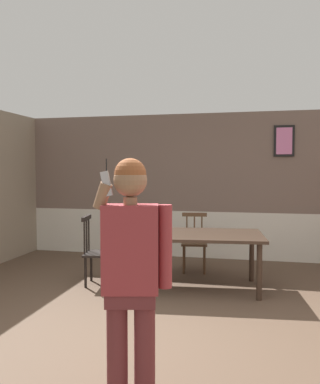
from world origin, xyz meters
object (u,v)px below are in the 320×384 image
at_px(dining_table, 192,239).
at_px(person_figure, 132,269).
at_px(chair_near_window, 194,242).
at_px(chair_by_doorway, 97,252).

distance_m(dining_table, person_figure, 2.87).
height_order(dining_table, chair_near_window, chair_near_window).
bearing_deg(person_figure, chair_near_window, -101.21).
xyz_separation_m(chair_near_window, chair_by_doorway, (-1.24, -1.04, 0.00)).
relative_size(chair_near_window, person_figure, 0.55).
bearing_deg(dining_table, person_figure, -90.19).
xyz_separation_m(dining_table, chair_by_doorway, (-1.33, -0.13, -0.21)).
relative_size(chair_by_doorway, person_figure, 0.58).
bearing_deg(person_figure, dining_table, -102.60).
distance_m(chair_near_window, person_figure, 3.80).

